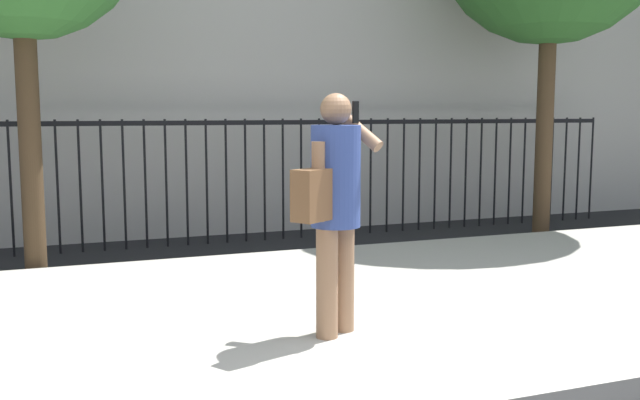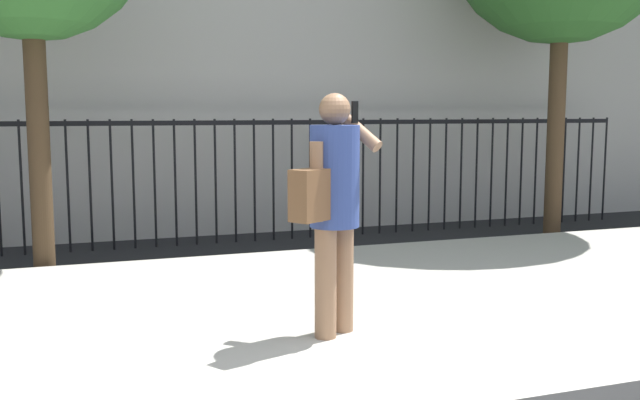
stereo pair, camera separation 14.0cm
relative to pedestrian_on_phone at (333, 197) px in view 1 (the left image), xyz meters
name	(u,v)px [view 1 (the left image)]	position (x,y,z in m)	size (l,w,h in m)	color
sidewalk	(319,312)	(0.20, 0.81, -1.04)	(28.00, 4.40, 0.15)	#B2ADA3
iron_fence	(216,164)	(0.20, 4.51, -0.10)	(12.03, 0.04, 1.60)	black
pedestrian_on_phone	(333,197)	(0.00, 0.00, 0.00)	(0.72, 0.62, 1.67)	#936B4C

